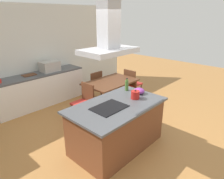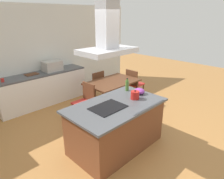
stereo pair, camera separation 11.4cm
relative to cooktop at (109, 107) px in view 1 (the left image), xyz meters
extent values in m
plane|color=#AD753D|center=(0.21, 1.50, -0.91)|extent=(16.00, 16.00, 0.00)
cube|color=silver|center=(0.21, 3.25, 0.44)|extent=(7.20, 0.10, 2.70)
cube|color=brown|center=(0.21, 0.00, -0.48)|extent=(1.71, 0.96, 0.86)
cube|color=#4C4F54|center=(0.21, 0.00, -0.03)|extent=(1.81, 1.06, 0.04)
cube|color=black|center=(0.00, 0.00, 0.00)|extent=(0.60, 0.44, 0.01)
cylinder|color=#B21E19|center=(0.64, -0.08, 0.07)|extent=(0.17, 0.17, 0.15)
sphere|color=black|center=(0.64, -0.08, 0.16)|extent=(0.03, 0.03, 0.03)
cone|color=#B21E19|center=(0.74, -0.08, 0.08)|extent=(0.06, 0.03, 0.04)
cylinder|color=#47722D|center=(0.87, 0.31, 0.10)|extent=(0.07, 0.07, 0.22)
cylinder|color=#47722D|center=(0.87, 0.31, 0.24)|extent=(0.03, 0.03, 0.04)
cylinder|color=black|center=(0.87, 0.31, 0.26)|extent=(0.04, 0.04, 0.01)
ellipsoid|color=purple|center=(0.90, 0.01, 0.05)|extent=(0.22, 0.22, 0.12)
cube|color=white|center=(0.23, 2.88, -0.48)|extent=(2.50, 0.62, 0.86)
cube|color=#4C4F54|center=(0.23, 2.88, -0.03)|extent=(2.50, 0.62, 0.04)
cube|color=#B2AFAA|center=(0.58, 2.88, 0.13)|extent=(0.50, 0.38, 0.28)
cylinder|color=red|center=(-0.79, 2.82, 0.04)|extent=(0.08, 0.08, 0.09)
cube|color=#59331E|center=(-0.03, 2.93, 0.00)|extent=(0.34, 0.24, 0.02)
cube|color=#59331E|center=(1.42, 1.30, -0.18)|extent=(1.40, 0.90, 0.04)
cylinder|color=#59331E|center=(0.80, 0.93, -0.55)|extent=(0.06, 0.06, 0.71)
cylinder|color=#59331E|center=(2.04, 0.93, -0.55)|extent=(0.06, 0.06, 0.71)
cylinder|color=#59331E|center=(0.80, 1.67, -0.55)|extent=(0.06, 0.06, 0.71)
cylinder|color=#59331E|center=(2.04, 1.67, -0.55)|extent=(0.06, 0.06, 0.71)
cube|color=red|center=(1.42, 2.05, -0.48)|extent=(0.42, 0.42, 0.04)
cube|color=#59331E|center=(1.42, 1.86, -0.24)|extent=(0.42, 0.04, 0.44)
cylinder|color=#59331E|center=(1.24, 2.23, -0.70)|extent=(0.04, 0.04, 0.41)
cylinder|color=#59331E|center=(1.60, 2.23, -0.70)|extent=(0.04, 0.04, 0.41)
cylinder|color=#59331E|center=(1.24, 1.87, -0.70)|extent=(0.04, 0.04, 0.41)
cylinder|color=#59331E|center=(1.60, 1.87, -0.70)|extent=(0.04, 0.04, 0.41)
cube|color=red|center=(2.42, 1.30, -0.48)|extent=(0.42, 0.42, 0.04)
cube|color=#59331E|center=(2.23, 1.30, -0.24)|extent=(0.04, 0.42, 0.44)
cylinder|color=#59331E|center=(2.60, 1.48, -0.70)|extent=(0.04, 0.04, 0.41)
cylinder|color=#59331E|center=(2.60, 1.12, -0.70)|extent=(0.04, 0.04, 0.41)
cylinder|color=#59331E|center=(2.24, 1.48, -0.70)|extent=(0.04, 0.04, 0.41)
cylinder|color=#59331E|center=(2.24, 1.12, -0.70)|extent=(0.04, 0.04, 0.41)
cube|color=red|center=(0.42, 1.30, -0.48)|extent=(0.42, 0.42, 0.04)
cube|color=#59331E|center=(0.61, 1.30, -0.24)|extent=(0.04, 0.42, 0.44)
cylinder|color=#59331E|center=(0.24, 1.12, -0.70)|extent=(0.04, 0.04, 0.41)
cylinder|color=#59331E|center=(0.24, 1.48, -0.70)|extent=(0.04, 0.04, 0.41)
cylinder|color=#59331E|center=(0.60, 1.12, -0.70)|extent=(0.04, 0.04, 0.41)
cylinder|color=#59331E|center=(0.60, 1.48, -0.70)|extent=(0.04, 0.04, 0.41)
cube|color=#ADADB2|center=(0.00, 0.00, 0.98)|extent=(0.90, 0.55, 0.08)
cube|color=#ADADB2|center=(0.00, 0.00, 1.37)|extent=(0.28, 0.24, 0.70)
camera|label=1|loc=(-2.28, -2.20, 1.53)|focal=32.27mm
camera|label=2|loc=(-2.20, -2.28, 1.53)|focal=32.27mm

